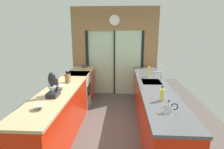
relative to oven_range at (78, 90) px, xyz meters
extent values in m
cube|color=#4C4742|center=(0.91, -0.65, -0.47)|extent=(5.04, 7.60, 0.02)
cube|color=olive|center=(0.91, 1.15, 1.89)|extent=(2.64, 0.08, 0.70)
cube|color=#B2D1AD|center=(0.49, 1.17, 0.54)|extent=(0.80, 0.02, 2.00)
cube|color=#B2D1AD|center=(1.33, 1.13, 0.54)|extent=(0.80, 0.02, 2.00)
cube|color=black|center=(0.05, 1.15, 0.54)|extent=(0.08, 0.10, 2.00)
cube|color=black|center=(1.77, 1.15, 0.54)|extent=(0.08, 0.10, 2.00)
cube|color=black|center=(0.91, 1.15, 0.54)|extent=(0.04, 0.10, 2.00)
cube|color=olive|center=(-0.20, 1.15, 0.54)|extent=(0.42, 0.08, 2.00)
cube|color=olive|center=(2.02, 1.15, 0.54)|extent=(0.42, 0.08, 2.00)
cylinder|color=white|center=(0.91, 1.09, 1.84)|extent=(0.30, 0.03, 0.30)
torus|color=beige|center=(0.91, 1.09, 1.84)|extent=(0.32, 0.02, 0.32)
cube|color=red|center=(0.00, -1.57, -0.02)|extent=(0.58, 2.55, 0.88)
cube|color=red|center=(0.00, 0.63, -0.02)|extent=(0.58, 0.65, 0.88)
cube|color=tan|center=(0.00, -0.95, 0.44)|extent=(0.62, 3.80, 0.04)
cube|color=red|center=(1.82, -0.95, -0.02)|extent=(0.58, 3.80, 0.88)
cube|color=#4C4C51|center=(1.82, -0.95, 0.44)|extent=(0.62, 3.80, 0.04)
cube|color=#B7BABC|center=(1.80, -0.70, 0.44)|extent=(0.40, 0.48, 0.05)
cylinder|color=#B7BABC|center=(2.00, -0.70, 0.58)|extent=(0.02, 0.02, 0.22)
cylinder|color=#B7BABC|center=(1.91, -0.70, 0.68)|extent=(0.18, 0.02, 0.02)
cube|color=#B7BABC|center=(0.00, 0.00, -0.02)|extent=(0.58, 0.60, 0.88)
cube|color=black|center=(0.29, 0.00, 0.02)|extent=(0.01, 0.48, 0.28)
cube|color=black|center=(0.00, 0.00, 0.45)|extent=(0.58, 0.60, 0.03)
cylinder|color=#B7BABC|center=(0.30, -0.18, 0.34)|extent=(0.02, 0.04, 0.04)
cylinder|color=#B7BABC|center=(0.30, 0.00, 0.34)|extent=(0.02, 0.04, 0.04)
cylinder|color=#B7BABC|center=(0.30, 0.18, 0.34)|extent=(0.02, 0.04, 0.04)
cylinder|color=gray|center=(0.02, -2.27, 0.47)|extent=(0.07, 0.07, 0.01)
cone|color=gray|center=(0.02, -2.27, 0.50)|extent=(0.16, 0.16, 0.06)
cylinder|color=silver|center=(0.02, -1.34, 0.47)|extent=(0.10, 0.10, 0.01)
cone|color=silver|center=(0.02, -1.34, 0.51)|extent=(0.22, 0.22, 0.07)
cylinder|color=#514C47|center=(0.02, 0.77, 0.47)|extent=(0.09, 0.09, 0.01)
cone|color=#514C47|center=(0.02, 0.77, 0.51)|extent=(0.21, 0.21, 0.08)
cube|color=brown|center=(0.02, -0.89, 0.56)|extent=(0.08, 0.14, 0.19)
cylinder|color=black|center=(-0.02, -0.89, 0.68)|extent=(0.02, 0.02, 0.07)
cylinder|color=black|center=(0.00, -0.89, 0.68)|extent=(0.02, 0.02, 0.08)
cylinder|color=black|center=(0.02, -0.89, 0.67)|extent=(0.02, 0.02, 0.05)
cylinder|color=black|center=(0.04, -0.89, 0.67)|extent=(0.02, 0.02, 0.06)
cylinder|color=black|center=(0.05, -0.89, 0.68)|extent=(0.02, 0.02, 0.07)
cube|color=black|center=(0.02, -1.74, 0.50)|extent=(0.17, 0.26, 0.08)
cube|color=black|center=(0.02, -1.64, 0.64)|extent=(0.10, 0.08, 0.20)
ellipsoid|color=black|center=(0.02, -1.75, 0.76)|extent=(0.13, 0.12, 0.24)
cone|color=#B7BABC|center=(0.02, -1.77, 0.58)|extent=(0.15, 0.15, 0.13)
cone|color=#B7BABC|center=(1.80, -2.27, 0.54)|extent=(0.16, 0.16, 0.15)
sphere|color=black|center=(1.80, -2.27, 0.63)|extent=(0.03, 0.03, 0.03)
cylinder|color=#B7BABC|center=(1.73, -2.27, 0.55)|extent=(0.08, 0.02, 0.07)
torus|color=black|center=(1.88, -2.27, 0.55)|extent=(0.10, 0.01, 0.10)
cylinder|color=#D1CC4C|center=(1.80, -1.83, 0.56)|extent=(0.07, 0.07, 0.18)
cylinder|color=#D1CC4C|center=(1.80, -1.83, 0.67)|extent=(0.03, 0.03, 0.04)
cylinder|color=black|center=(1.80, -1.83, 0.69)|extent=(0.04, 0.04, 0.01)
cylinder|color=#D1CC4C|center=(1.80, -0.24, 0.58)|extent=(0.06, 0.06, 0.24)
cylinder|color=#D1CC4C|center=(1.80, -0.24, 0.72)|extent=(0.03, 0.03, 0.04)
cylinder|color=black|center=(1.80, -0.24, 0.75)|extent=(0.03, 0.03, 0.01)
camera|label=1|loc=(1.18, -4.65, 1.54)|focal=29.96mm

